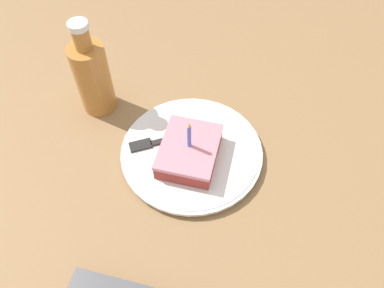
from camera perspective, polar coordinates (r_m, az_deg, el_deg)
name	(u,v)px	position (r m, az deg, el deg)	size (l,w,h in m)	color
ground_plane	(195,149)	(0.80, 0.46, -0.78)	(2.40, 2.40, 0.04)	olive
plate	(192,152)	(0.76, 0.00, -1.24)	(0.29, 0.29, 0.02)	silver
cake_slice	(187,151)	(0.73, -0.69, -1.04)	(0.11, 0.13, 0.11)	#99332D
fork	(168,138)	(0.77, -3.69, 0.85)	(0.17, 0.11, 0.00)	#262626
bottle	(93,76)	(0.82, -14.92, 9.96)	(0.07, 0.07, 0.22)	#B27233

